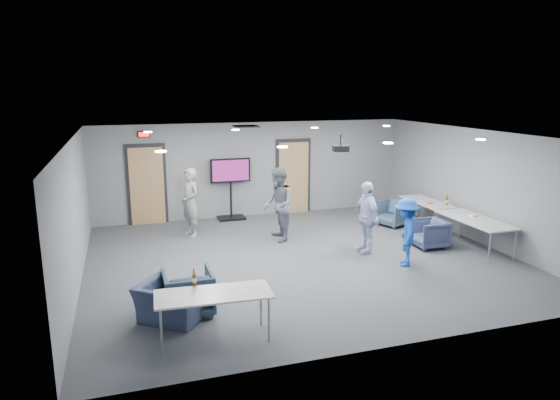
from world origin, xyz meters
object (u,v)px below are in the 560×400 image
object	(u,v)px
person_b	(278,205)
person_d	(406,232)
chair_right_b	(429,234)
table_right_b	(475,221)
person_c	(366,217)
chair_right_a	(393,214)
chair_front_b	(171,302)
bottle_front	(194,279)
tv_stand	(231,185)
table_front_left	(213,296)
table_right_a	(427,203)
projector	(341,148)
bottle_right	(447,201)
person_a	(190,202)
chair_front_a	(188,292)

from	to	relation	value
person_b	person_d	world-z (taller)	person_b
chair_right_b	table_right_b	size ratio (longest dim) A/B	0.37
person_c	chair_right_b	world-z (taller)	person_c
chair_right_a	chair_front_b	distance (m)	7.40
chair_right_a	table_right_b	world-z (taller)	table_right_b
person_c	chair_right_a	distance (m)	2.53
person_d	bottle_front	bearing A→B (deg)	-40.74
chair_right_a	tv_stand	bearing A→B (deg)	-138.04
chair_right_a	chair_right_b	distance (m)	1.93
chair_right_a	table_front_left	bearing A→B (deg)	-71.88
chair_right_a	table_right_b	xyz separation A→B (m)	(0.72, -2.40, 0.36)
person_b	person_c	distance (m)	2.17
bottle_front	chair_right_b	bearing A→B (deg)	22.91
table_right_a	chair_front_b	bearing A→B (deg)	116.12
chair_right_b	person_b	bearing A→B (deg)	-113.69
chair_right_b	projector	size ratio (longest dim) A/B	1.96
person_b	chair_front_b	distance (m)	4.66
bottle_right	chair_right_a	bearing A→B (deg)	132.39
person_d	table_right_b	distance (m)	2.10
chair_front_b	projector	xyz separation A→B (m)	(3.83, 2.06, 2.09)
chair_right_b	table_front_left	bearing A→B (deg)	-60.48
chair_right_b	bottle_front	distance (m)	6.30
person_b	chair_front_b	xyz separation A→B (m)	(-2.92, -3.58, -0.58)
person_c	table_right_a	xyz separation A→B (m)	(2.45, 1.28, -0.13)
bottle_right	tv_stand	world-z (taller)	tv_stand
table_front_left	bottle_right	bearing A→B (deg)	32.48
person_b	table_right_b	bearing A→B (deg)	68.37
chair_front_b	bottle_front	xyz separation A→B (m)	(0.32, -0.44, 0.51)
chair_front_b	tv_stand	world-z (taller)	tv_stand
person_a	person_b	distance (m)	2.23
chair_front_a	person_c	bearing A→B (deg)	-155.12
table_front_left	tv_stand	world-z (taller)	tv_stand
chair_front_b	table_right_b	distance (m)	7.16
person_a	chair_front_b	size ratio (longest dim) A/B	1.76
person_b	projector	size ratio (longest dim) A/B	4.86
person_d	chair_right_a	xyz separation A→B (m)	(1.34, 2.81, -0.39)
projector	chair_front_a	bearing A→B (deg)	-139.64
chair_right_a	table_right_b	size ratio (longest dim) A/B	0.37
bottle_front	person_b	bearing A→B (deg)	57.17
person_b	projector	distance (m)	2.32
person_a	chair_right_b	bearing A→B (deg)	38.93
person_d	chair_front_b	distance (m)	5.07
chair_right_b	chair_front_b	world-z (taller)	chair_right_b
person_c	table_right_b	size ratio (longest dim) A/B	0.83
person_c	chair_right_a	bearing A→B (deg)	131.78
table_right_a	projector	world-z (taller)	projector
person_a	table_front_left	xyz separation A→B (m)	(-0.40, -5.44, -0.18)
person_c	table_right_b	xyz separation A→B (m)	(2.45, -0.62, -0.12)
chair_right_b	chair_front_a	distance (m)	6.09
person_b	tv_stand	distance (m)	2.44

